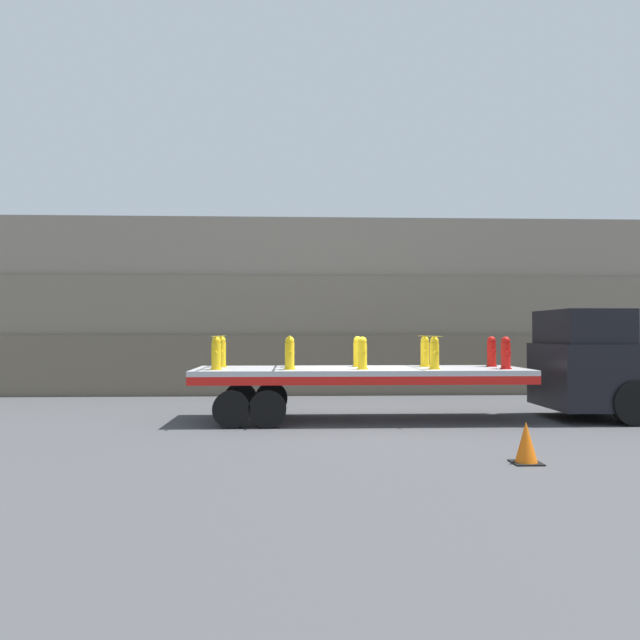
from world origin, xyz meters
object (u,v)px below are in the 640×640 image
at_px(truck_cab, 593,364).
at_px(fire_hydrant_red_near_4, 506,353).
at_px(fire_hydrant_yellow_near_2, 362,353).
at_px(fire_hydrant_yellow_near_1, 290,354).
at_px(fire_hydrant_yellow_far_3, 425,352).
at_px(traffic_cone, 526,443).
at_px(fire_hydrant_red_far_4, 491,352).
at_px(flatbed_trailer, 335,379).
at_px(fire_hydrant_yellow_near_0, 216,354).
at_px(fire_hydrant_yellow_far_0, 222,352).
at_px(fire_hydrant_yellow_near_3, 434,353).
at_px(fire_hydrant_yellow_far_1, 290,352).
at_px(fire_hydrant_yellow_far_2, 358,352).

distance_m(truck_cab, fire_hydrant_red_near_4, 2.57).
bearing_deg(fire_hydrant_yellow_near_2, fire_hydrant_yellow_near_1, 180.00).
relative_size(fire_hydrant_yellow_far_3, traffic_cone, 1.12).
bearing_deg(fire_hydrant_yellow_far_3, fire_hydrant_red_far_4, 0.00).
relative_size(truck_cab, flatbed_trailer, 0.34).
relative_size(fire_hydrant_yellow_near_0, fire_hydrant_red_near_4, 1.00).
bearing_deg(fire_hydrant_yellow_far_0, fire_hydrant_yellow_near_1, -32.08).
xyz_separation_m(fire_hydrant_yellow_near_2, fire_hydrant_yellow_near_3, (1.78, 0.00, 0.00)).
distance_m(fire_hydrant_yellow_near_3, fire_hydrant_red_near_4, 1.78).
bearing_deg(fire_hydrant_red_far_4, traffic_cone, -102.40).
bearing_deg(truck_cab, traffic_cone, -125.40).
xyz_separation_m(flatbed_trailer, fire_hydrant_red_near_4, (4.21, -0.56, 0.66)).
bearing_deg(fire_hydrant_yellow_near_3, flatbed_trailer, 167.02).
xyz_separation_m(fire_hydrant_yellow_far_1, fire_hydrant_yellow_near_3, (3.56, -1.12, 0.00)).
height_order(flatbed_trailer, fire_hydrant_yellow_far_3, fire_hydrant_yellow_far_3).
xyz_separation_m(fire_hydrant_yellow_near_1, traffic_cone, (4.06, -4.75, -1.36)).
height_order(fire_hydrant_yellow_near_1, traffic_cone, fire_hydrant_yellow_near_1).
bearing_deg(truck_cab, flatbed_trailer, 180.00).
bearing_deg(fire_hydrant_yellow_near_0, fire_hydrant_red_far_4, 8.91).
relative_size(fire_hydrant_yellow_far_1, fire_hydrant_yellow_far_3, 1.00).
bearing_deg(fire_hydrant_yellow_far_0, fire_hydrant_red_near_4, -8.91).
height_order(truck_cab, fire_hydrant_yellow_near_1, truck_cab).
distance_m(fire_hydrant_yellow_far_0, fire_hydrant_yellow_near_3, 5.46).
bearing_deg(fire_hydrant_yellow_near_2, fire_hydrant_yellow_near_3, 0.00).
bearing_deg(fire_hydrant_yellow_far_1, fire_hydrant_red_far_4, 0.00).
xyz_separation_m(fire_hydrant_yellow_far_0, fire_hydrant_red_far_4, (7.13, 0.00, 0.00)).
height_order(fire_hydrant_yellow_near_0, fire_hydrant_red_near_4, same).
relative_size(truck_cab, fire_hydrant_red_near_4, 3.50).
relative_size(fire_hydrant_yellow_far_0, fire_hydrant_yellow_near_2, 1.00).
xyz_separation_m(fire_hydrant_yellow_far_2, fire_hydrant_yellow_far_3, (1.78, 0.00, 0.00)).
relative_size(flatbed_trailer, traffic_cone, 11.65).
xyz_separation_m(fire_hydrant_yellow_near_1, fire_hydrant_yellow_far_3, (3.56, 1.12, 0.00)).
distance_m(fire_hydrant_red_near_4, fire_hydrant_red_far_4, 1.12).
distance_m(fire_hydrant_yellow_near_1, fire_hydrant_yellow_near_3, 3.56).
bearing_deg(fire_hydrant_yellow_far_3, fire_hydrant_yellow_far_2, 180.00).
bearing_deg(fire_hydrant_yellow_far_3, fire_hydrant_yellow_near_2, -147.92).
bearing_deg(fire_hydrant_red_far_4, fire_hydrant_yellow_far_0, 180.00).
distance_m(truck_cab, flatbed_trailer, 6.70).
height_order(fire_hydrant_yellow_far_3, fire_hydrant_red_far_4, same).
distance_m(fire_hydrant_yellow_near_0, fire_hydrant_yellow_far_3, 5.46).
distance_m(fire_hydrant_yellow_near_0, traffic_cone, 7.65).
xyz_separation_m(truck_cab, flatbed_trailer, (-6.69, 0.00, -0.35)).
height_order(fire_hydrant_yellow_far_0, fire_hydrant_yellow_far_2, same).
height_order(fire_hydrant_yellow_near_1, fire_hydrant_yellow_near_2, same).
height_order(fire_hydrant_yellow_near_1, fire_hydrant_yellow_near_3, same).
bearing_deg(fire_hydrant_yellow_near_1, fire_hydrant_yellow_far_0, 147.92).
relative_size(truck_cab, fire_hydrant_yellow_far_0, 3.50).
bearing_deg(traffic_cone, fire_hydrant_yellow_far_3, 94.79).
xyz_separation_m(fire_hydrant_yellow_far_0, fire_hydrant_yellow_far_3, (5.35, 0.00, 0.00)).
distance_m(fire_hydrant_yellow_far_1, fire_hydrant_yellow_near_2, 2.10).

